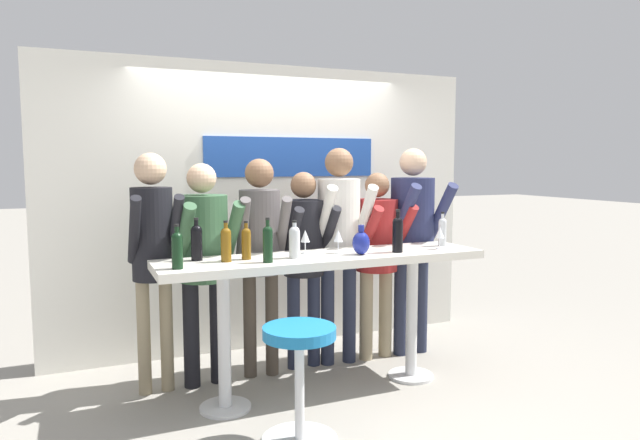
{
  "coord_description": "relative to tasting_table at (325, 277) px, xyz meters",
  "views": [
    {
      "loc": [
        -1.66,
        -3.78,
        1.72
      ],
      "look_at": [
        0.0,
        0.09,
        1.29
      ],
      "focal_mm": 32.0,
      "sensor_mm": 36.0,
      "label": 1
    }
  ],
  "objects": [
    {
      "name": "person_center",
      "position": [
        0.06,
        0.55,
        0.14
      ],
      "size": [
        0.4,
        0.51,
        1.64
      ],
      "rotation": [
        0.0,
        0.0,
        0.02
      ],
      "color": "#23283D",
      "rests_on": "ground_plane"
    },
    {
      "name": "wine_bottle_6",
      "position": [
        -1.08,
        -0.13,
        0.3
      ],
      "size": [
        0.07,
        0.07,
        0.29
      ],
      "color": "black",
      "rests_on": "tasting_table"
    },
    {
      "name": "decorative_vase",
      "position": [
        0.25,
        -0.09,
        0.25
      ],
      "size": [
        0.13,
        0.13,
        0.22
      ],
      "color": "navy",
      "rests_on": "tasting_table"
    },
    {
      "name": "person_center_left",
      "position": [
        -0.34,
        0.5,
        0.22
      ],
      "size": [
        0.44,
        0.56,
        1.75
      ],
      "rotation": [
        0.0,
        0.0,
        -0.14
      ],
      "color": "#473D33",
      "rests_on": "ground_plane"
    },
    {
      "name": "wine_bottle_3",
      "position": [
        1.06,
        0.04,
        0.29
      ],
      "size": [
        0.06,
        0.06,
        0.28
      ],
      "color": "#B7BCC1",
      "rests_on": "tasting_table"
    },
    {
      "name": "wine_bottle_2",
      "position": [
        -0.58,
        0.04,
        0.29
      ],
      "size": [
        0.07,
        0.07,
        0.27
      ],
      "color": "brown",
      "rests_on": "tasting_table"
    },
    {
      "name": "person_far_right",
      "position": [
        1.07,
        0.49,
        0.26
      ],
      "size": [
        0.46,
        0.57,
        1.84
      ],
      "rotation": [
        0.0,
        0.0,
        0.01
      ],
      "color": "#23283D",
      "rests_on": "ground_plane"
    },
    {
      "name": "person_center_right",
      "position": [
        0.36,
        0.52,
        0.27
      ],
      "size": [
        0.46,
        0.59,
        1.84
      ],
      "rotation": [
        0.0,
        0.0,
        -0.1
      ],
      "color": "#23283D",
      "rests_on": "ground_plane"
    },
    {
      "name": "wine_bottle_4",
      "position": [
        -0.48,
        -0.13,
        0.3
      ],
      "size": [
        0.07,
        0.07,
        0.31
      ],
      "color": "black",
      "rests_on": "tasting_table"
    },
    {
      "name": "wine_bottle_0",
      "position": [
        -0.91,
        0.13,
        0.3
      ],
      "size": [
        0.08,
        0.08,
        0.3
      ],
      "color": "black",
      "rests_on": "tasting_table"
    },
    {
      "name": "ground_plane",
      "position": [
        0.0,
        0.0,
        -0.88
      ],
      "size": [
        40.0,
        40.0,
        0.0
      ],
      "primitive_type": "plane",
      "color": "gray"
    },
    {
      "name": "wine_bottle_5",
      "position": [
        0.56,
        -0.1,
        0.31
      ],
      "size": [
        0.08,
        0.08,
        0.32
      ],
      "color": "black",
      "rests_on": "tasting_table"
    },
    {
      "name": "wine_glass_2",
      "position": [
        -0.11,
        0.12,
        0.29
      ],
      "size": [
        0.07,
        0.07,
        0.18
      ],
      "color": "silver",
      "rests_on": "tasting_table"
    },
    {
      "name": "wine_bottle_1",
      "position": [
        -0.25,
        -0.04,
        0.29
      ],
      "size": [
        0.08,
        0.08,
        0.27
      ],
      "color": "#B7BCC1",
      "rests_on": "tasting_table"
    },
    {
      "name": "person_far_left",
      "position": [
        -1.16,
        0.49,
        0.26
      ],
      "size": [
        0.36,
        0.52,
        1.79
      ],
      "rotation": [
        0.0,
        0.0,
        0.02
      ],
      "color": "gray",
      "rests_on": "ground_plane"
    },
    {
      "name": "wine_glass_0",
      "position": [
        0.12,
        0.03,
        0.29
      ],
      "size": [
        0.07,
        0.07,
        0.18
      ],
      "color": "silver",
      "rests_on": "tasting_table"
    },
    {
      "name": "bar_stool",
      "position": [
        -0.45,
        -0.65,
        -0.39
      ],
      "size": [
        0.47,
        0.47,
        0.73
      ],
      "color": "silver",
      "rests_on": "ground_plane"
    },
    {
      "name": "wine_bottle_7",
      "position": [
        -0.73,
        0.01,
        0.29
      ],
      "size": [
        0.07,
        0.07,
        0.28
      ],
      "color": "brown",
      "rests_on": "tasting_table"
    },
    {
      "name": "wine_glass_1",
      "position": [
        0.94,
        -0.09,
        0.29
      ],
      "size": [
        0.07,
        0.07,
        0.18
      ],
      "color": "silver",
      "rests_on": "tasting_table"
    },
    {
      "name": "person_left",
      "position": [
        -0.79,
        0.5,
        0.18
      ],
      "size": [
        0.49,
        0.58,
        1.71
      ],
      "rotation": [
        0.0,
        0.0,
        0.1
      ],
      "color": "black",
      "rests_on": "ground_plane"
    },
    {
      "name": "back_wall",
      "position": [
        0.0,
        1.25,
        0.43
      ],
      "size": [
        4.05,
        0.12,
        2.6
      ],
      "color": "silver",
      "rests_on": "ground_plane"
    },
    {
      "name": "person_right",
      "position": [
        0.72,
        0.51,
        0.13
      ],
      "size": [
        0.45,
        0.54,
        1.63
      ],
      "rotation": [
        0.0,
        0.0,
        0.06
      ],
      "color": "gray",
      "rests_on": "ground_plane"
    },
    {
      "name": "tasting_table",
      "position": [
        0.0,
        0.0,
        0.0
      ],
      "size": [
        2.45,
        0.57,
        1.04
      ],
      "color": "silver",
      "rests_on": "ground_plane"
    }
  ]
}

